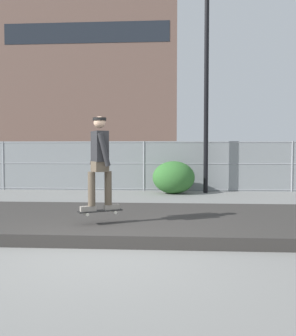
# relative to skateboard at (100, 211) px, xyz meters

# --- Properties ---
(ground_plane) EXTENTS (120.00, 120.00, 0.00)m
(ground_plane) POSITION_rel_skateboard_xyz_m (0.23, -1.19, -0.44)
(ground_plane) COLOR slate
(gravel_berm) EXTENTS (11.27, 3.60, 0.21)m
(gravel_berm) POSITION_rel_skateboard_xyz_m (0.23, 0.89, -0.34)
(gravel_berm) COLOR #33302D
(gravel_berm) RESTS_ON ground_plane
(skateboard) EXTENTS (0.80, 0.56, 0.07)m
(skateboard) POSITION_rel_skateboard_xyz_m (0.00, 0.00, 0.00)
(skateboard) COLOR black
(skater) EXTENTS (0.68, 0.62, 1.68)m
(skater) POSITION_rel_skateboard_xyz_m (-0.00, 0.00, 0.96)
(skater) COLOR gray
(skater) RESTS_ON skateboard
(chain_fence) EXTENTS (21.73, 0.06, 1.85)m
(chain_fence) POSITION_rel_skateboard_xyz_m (0.23, 7.33, 0.49)
(chain_fence) COLOR gray
(chain_fence) RESTS_ON ground_plane
(street_lamp) EXTENTS (0.44, 0.44, 7.13)m
(street_lamp) POSITION_rel_skateboard_xyz_m (2.47, 6.79, 3.96)
(street_lamp) COLOR black
(street_lamp) RESTS_ON ground_plane
(parked_car_near) EXTENTS (4.47, 2.09, 1.66)m
(parked_car_near) POSITION_rel_skateboard_xyz_m (-4.20, 10.57, 0.39)
(parked_car_near) COLOR black
(parked_car_near) RESTS_ON ground_plane
(parked_car_mid) EXTENTS (4.47, 2.09, 1.66)m
(parked_car_mid) POSITION_rel_skateboard_xyz_m (2.23, 10.73, 0.39)
(parked_car_mid) COLOR navy
(parked_car_mid) RESTS_ON ground_plane
(library_building) EXTENTS (22.06, 14.87, 25.26)m
(library_building) POSITION_rel_skateboard_xyz_m (-9.27, 46.24, 12.19)
(library_building) COLOR brown
(library_building) RESTS_ON ground_plane
(shrub_left) EXTENTS (1.47, 1.20, 1.14)m
(shrub_left) POSITION_rel_skateboard_xyz_m (1.33, 6.45, 0.12)
(shrub_left) COLOR #336B2D
(shrub_left) RESTS_ON ground_plane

